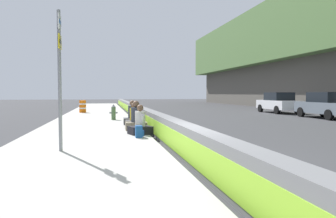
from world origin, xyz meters
TOP-DOWN VIEW (x-y plane):
  - ground_plane at (0.00, 0.00)m, footprint 160.00×160.00m
  - sidewalk_strip at (0.00, 2.65)m, footprint 80.00×4.40m
  - jersey_barrier at (0.00, 0.00)m, footprint 76.00×0.45m
  - route_sign_post at (1.27, 3.13)m, footprint 0.44×0.09m
  - fire_hydrant at (10.75, 1.55)m, footprint 0.26×0.46m
  - seated_person_foreground at (4.20, 0.76)m, footprint 0.84×0.92m
  - seated_person_middle at (5.57, 0.78)m, footprint 0.76×0.87m
  - seated_person_rear at (6.92, 0.75)m, footprint 0.73×0.83m
  - seated_person_far at (7.92, 0.74)m, footprint 0.74×0.84m
  - backpack at (3.35, 0.89)m, footprint 0.32×0.28m
  - construction_barrel at (18.02, 3.73)m, footprint 0.54×0.54m
  - parked_car_third at (10.84, -12.12)m, footprint 4.55×2.04m
  - parked_car_fourth at (16.62, -12.10)m, footprint 4.56×2.08m

SIDE VIEW (x-z plane):
  - ground_plane at x=0.00m, z-range 0.00..0.00m
  - sidewalk_strip at x=0.00m, z-range 0.00..0.14m
  - backpack at x=3.35m, z-range 0.13..0.53m
  - jersey_barrier at x=0.00m, z-range 0.00..0.85m
  - seated_person_rear at x=6.92m, z-range -0.06..1.00m
  - seated_person_foreground at x=4.20m, z-range -0.06..1.02m
  - seated_person_far at x=7.92m, z-range -0.08..1.08m
  - seated_person_middle at x=5.57m, z-range -0.08..1.11m
  - fire_hydrant at x=10.75m, z-range 0.15..1.03m
  - construction_barrel at x=18.02m, z-range 0.14..1.09m
  - parked_car_third at x=10.84m, z-range 0.01..1.72m
  - parked_car_fourth at x=16.62m, z-range 0.01..1.72m
  - route_sign_post at x=1.27m, z-range 0.41..4.01m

